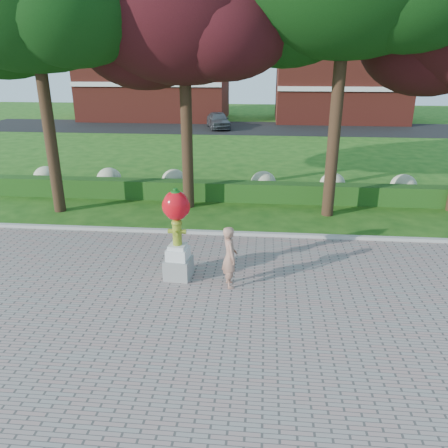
# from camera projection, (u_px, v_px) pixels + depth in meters

# --- Properties ---
(ground) EXTENTS (100.00, 100.00, 0.00)m
(ground) POSITION_uv_depth(u_px,v_px,m) (224.00, 277.00, 12.07)
(ground) COLOR #1A4912
(ground) RESTS_ON ground
(walkway) EXTENTS (40.00, 14.00, 0.04)m
(walkway) POSITION_uv_depth(u_px,v_px,m) (205.00, 373.00, 8.34)
(walkway) COLOR gray
(walkway) RESTS_ON ground
(curb) EXTENTS (40.00, 0.18, 0.15)m
(curb) POSITION_uv_depth(u_px,v_px,m) (232.00, 234.00, 14.84)
(curb) COLOR #ADADA5
(curb) RESTS_ON ground
(lawn_hedge) EXTENTS (24.00, 0.70, 0.80)m
(lawn_hedge) POSITION_uv_depth(u_px,v_px,m) (239.00, 191.00, 18.45)
(lawn_hedge) COLOR #174614
(lawn_hedge) RESTS_ON ground
(hydrangea_row) EXTENTS (20.10, 1.10, 0.99)m
(hydrangea_row) POSITION_uv_depth(u_px,v_px,m) (254.00, 182.00, 19.28)
(hydrangea_row) COLOR beige
(hydrangea_row) RESTS_ON ground
(street) EXTENTS (50.00, 8.00, 0.02)m
(street) POSITION_uv_depth(u_px,v_px,m) (254.00, 128.00, 38.15)
(street) COLOR black
(street) RESTS_ON ground
(building_left) EXTENTS (14.00, 8.00, 7.00)m
(building_left) POSITION_uv_depth(u_px,v_px,m) (156.00, 82.00, 43.37)
(building_left) COLOR maroon
(building_left) RESTS_ON ground
(building_right) EXTENTS (12.00, 8.00, 6.40)m
(building_right) POSITION_uv_depth(u_px,v_px,m) (340.00, 86.00, 41.92)
(building_right) COLOR maroon
(building_right) RESTS_ON ground
(tree_mid_left) EXTENTS (8.25, 7.04, 10.69)m
(tree_mid_left) POSITION_uv_depth(u_px,v_px,m) (181.00, 9.00, 15.34)
(tree_mid_left) COLOR black
(tree_mid_left) RESTS_ON ground
(hydrant_sculpture) EXTENTS (0.75, 0.75, 2.52)m
(hydrant_sculpture) POSITION_uv_depth(u_px,v_px,m) (177.00, 232.00, 11.50)
(hydrant_sculpture) COLOR gray
(hydrant_sculpture) RESTS_ON walkway
(woman) EXTENTS (0.56, 0.70, 1.66)m
(woman) POSITION_uv_depth(u_px,v_px,m) (230.00, 257.00, 11.24)
(woman) COLOR #AB7761
(woman) RESTS_ON walkway
(parked_car) EXTENTS (2.69, 4.44, 1.41)m
(parked_car) POSITION_uv_depth(u_px,v_px,m) (218.00, 120.00, 37.63)
(parked_car) COLOR #45494D
(parked_car) RESTS_ON street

